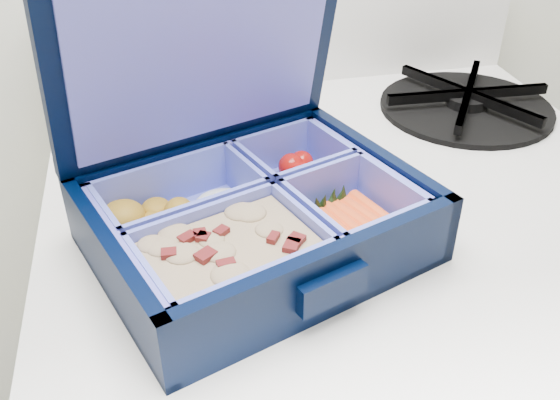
{
  "coord_description": "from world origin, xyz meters",
  "views": [
    {
      "loc": [
        -0.09,
        1.21,
        1.17
      ],
      "look_at": [
        -0.0,
        1.61,
        0.89
      ],
      "focal_mm": 40.0,
      "sensor_mm": 36.0,
      "label": 1
    }
  ],
  "objects": [
    {
      "name": "bento_box",
      "position": [
        -0.03,
        1.6,
        0.88
      ],
      "size": [
        0.3,
        0.27,
        0.06
      ],
      "primitive_type": null,
      "rotation": [
        0.0,
        0.0,
        0.35
      ],
      "color": "black",
      "rests_on": "stove"
    },
    {
      "name": "burner_grate",
      "position": [
        0.26,
        1.8,
        0.87
      ],
      "size": [
        0.21,
        0.21,
        0.03
      ],
      "primitive_type": "cylinder",
      "rotation": [
        0.0,
        0.0,
        -0.05
      ],
      "color": "black",
      "rests_on": "stove"
    },
    {
      "name": "burner_grate_rear",
      "position": [
        -0.1,
        1.86,
        0.86
      ],
      "size": [
        0.22,
        0.22,
        0.02
      ],
      "primitive_type": "cylinder",
      "rotation": [
        0.0,
        0.0,
        0.36
      ],
      "color": "black",
      "rests_on": "stove"
    },
    {
      "name": "fork",
      "position": [
        0.04,
        1.75,
        0.86
      ],
      "size": [
        0.08,
        0.2,
        0.01
      ],
      "primitive_type": null,
      "rotation": [
        0.0,
        0.0,
        -0.26
      ],
      "color": "#B9B8C2",
      "rests_on": "stove"
    }
  ]
}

